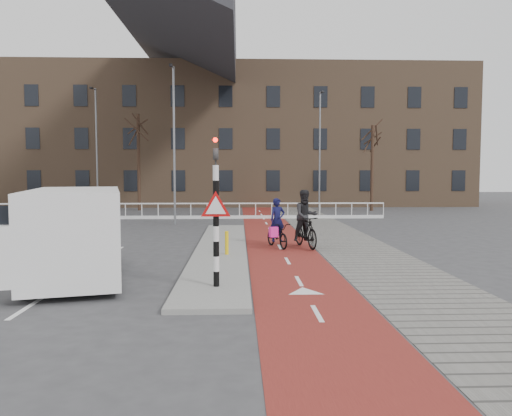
{
  "coord_description": "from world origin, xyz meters",
  "views": [
    {
      "loc": [
        -0.07,
        -13.75,
        2.81
      ],
      "look_at": [
        0.6,
        5.0,
        1.5
      ],
      "focal_mm": 35.0,
      "sensor_mm": 36.0,
      "label": 1
    }
  ],
  "objects": [
    {
      "name": "cyclist_far",
      "position": [
        2.45,
        4.76,
        0.91
      ],
      "size": [
        1.1,
        2.14,
        2.18
      ],
      "rotation": [
        0.0,
        0.0,
        0.26
      ],
      "color": "black",
      "rests_on": "bike_lane"
    },
    {
      "name": "cyclist_near",
      "position": [
        1.4,
        4.88,
        0.63
      ],
      "size": [
        1.17,
        1.88,
        1.86
      ],
      "rotation": [
        0.0,
        0.0,
        0.34
      ],
      "color": "black",
      "rests_on": "bike_lane"
    },
    {
      "name": "streetlight_right",
      "position": [
        5.75,
        21.82,
        4.27
      ],
      "size": [
        0.12,
        0.12,
        8.55
      ],
      "primitive_type": "cylinder",
      "color": "slate",
      "rests_on": "ground"
    },
    {
      "name": "streetlight_left",
      "position": [
        -10.06,
        22.02,
        4.37
      ],
      "size": [
        0.12,
        0.12,
        8.75
      ],
      "primitive_type": "cylinder",
      "color": "slate",
      "rests_on": "ground"
    },
    {
      "name": "sidewalk",
      "position": [
        4.3,
        10.0,
        0.01
      ],
      "size": [
        3.0,
        60.0,
        0.01
      ],
      "primitive_type": "cube",
      "color": "slate",
      "rests_on": "ground"
    },
    {
      "name": "tree_right",
      "position": [
        9.93,
        23.22,
        3.18
      ],
      "size": [
        0.24,
        0.24,
        6.37
      ],
      "primitive_type": "cylinder",
      "color": "black",
      "rests_on": "ground"
    },
    {
      "name": "ground",
      "position": [
        0.0,
        0.0,
        0.0
      ],
      "size": [
        120.0,
        120.0,
        0.0
      ],
      "primitive_type": "plane",
      "color": "#38383A",
      "rests_on": "ground"
    },
    {
      "name": "townhouse_row",
      "position": [
        -3.0,
        32.0,
        7.81
      ],
      "size": [
        46.0,
        10.0,
        15.9
      ],
      "color": "#7F6047",
      "rests_on": "ground"
    },
    {
      "name": "bollard",
      "position": [
        -0.46,
        2.67,
        0.51
      ],
      "size": [
        0.12,
        0.12,
        0.78
      ],
      "primitive_type": "cylinder",
      "color": "yellow",
      "rests_on": "curb_island"
    },
    {
      "name": "curb_island",
      "position": [
        -0.7,
        4.0,
        0.06
      ],
      "size": [
        1.8,
        16.0,
        0.12
      ],
      "primitive_type": "cube",
      "color": "gray",
      "rests_on": "ground"
    },
    {
      "name": "tree_mid",
      "position": [
        -7.59,
        24.33,
        3.62
      ],
      "size": [
        0.25,
        0.25,
        7.25
      ],
      "primitive_type": "cylinder",
      "color": "black",
      "rests_on": "ground"
    },
    {
      "name": "streetlight_near",
      "position": [
        -3.55,
        13.62,
        4.27
      ],
      "size": [
        0.12,
        0.12,
        8.54
      ],
      "primitive_type": "cylinder",
      "color": "slate",
      "rests_on": "ground"
    },
    {
      "name": "railing",
      "position": [
        -5.0,
        17.0,
        0.31
      ],
      "size": [
        28.0,
        0.1,
        0.99
      ],
      "color": "silver",
      "rests_on": "ground"
    },
    {
      "name": "traffic_signal",
      "position": [
        -0.6,
        -2.02,
        1.99
      ],
      "size": [
        0.8,
        0.8,
        3.68
      ],
      "color": "black",
      "rests_on": "curb_island"
    },
    {
      "name": "bike_lane",
      "position": [
        1.5,
        10.0,
        0.01
      ],
      "size": [
        2.5,
        60.0,
        0.01
      ],
      "primitive_type": "cube",
      "color": "maroon",
      "rests_on": "ground"
    },
    {
      "name": "van",
      "position": [
        -4.4,
        -0.41,
        1.25
      ],
      "size": [
        3.49,
        5.91,
        2.38
      ],
      "rotation": [
        0.0,
        0.0,
        0.24
      ],
      "color": "white",
      "rests_on": "ground"
    }
  ]
}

